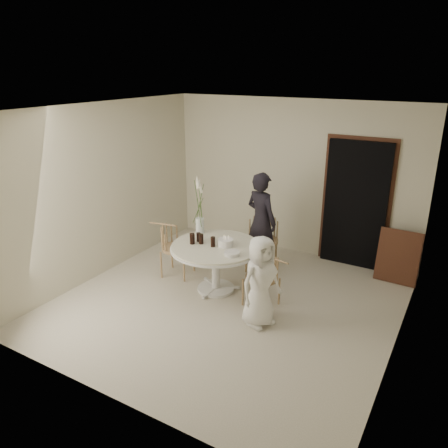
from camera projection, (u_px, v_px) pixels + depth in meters
The scene contains 18 objects.
ground at pixel (228, 303), 6.25m from camera, with size 4.50×4.50×0.00m, color beige.
room_shell at pixel (228, 194), 5.70m from camera, with size 4.50×4.50×4.50m.
doorway at pixel (355, 205), 7.13m from camera, with size 1.00×0.10×2.10m, color black.
door_trim at pixel (356, 201), 7.14m from camera, with size 1.12×0.03×2.22m, color #53271C.
table at pixel (216, 252), 6.41m from camera, with size 1.33×1.33×0.73m.
picture_frame at pixel (398, 257), 6.73m from camera, with size 0.63×0.04×0.85m, color #53271C.
chair_far at pixel (263, 232), 7.23m from camera, with size 0.60×0.63×0.92m.
chair_right at pixel (268, 274), 5.96m from camera, with size 0.53×0.50×0.79m.
chair_left at pixel (170, 242), 6.95m from camera, with size 0.56×0.53×0.86m.
girl at pixel (261, 221), 7.12m from camera, with size 0.59×0.39×1.62m, color black.
boy at pixel (260, 282), 5.55m from camera, with size 0.60×0.39×1.22m, color white.
birthday_cake at pixel (226, 243), 6.32m from camera, with size 0.22×0.22×0.16m.
cola_tumbler_a at pixel (192, 239), 6.39m from camera, with size 0.07×0.07×0.16m, color black.
cola_tumbler_b at pixel (213, 242), 6.30m from camera, with size 0.07×0.07×0.15m, color black.
cola_tumbler_c at pixel (198, 237), 6.49m from camera, with size 0.06×0.06×0.14m, color black.
cola_tumbler_d at pixel (201, 239), 6.40m from camera, with size 0.07×0.07×0.15m, color black.
plate_stack at pixel (232, 253), 6.02m from camera, with size 0.22×0.22×0.05m, color silver.
flower_vase at pixel (200, 213), 6.72m from camera, with size 0.13×0.13×0.93m.
Camera 1 is at (2.71, -4.77, 3.20)m, focal length 35.00 mm.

